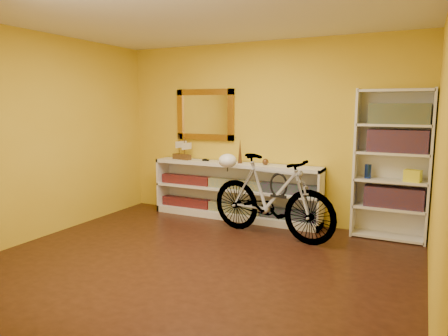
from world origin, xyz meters
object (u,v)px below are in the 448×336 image
at_px(bookcase, 391,165).
at_px(bicycle, 271,196).
at_px(helmet, 228,161).
at_px(console_unit, 235,191).

relative_size(bookcase, bicycle, 1.04).
relative_size(bicycle, helmet, 7.14).
height_order(console_unit, bicycle, bicycle).
relative_size(console_unit, bookcase, 1.37).
distance_m(bicycle, helmet, 0.81).
height_order(bicycle, helmet, bicycle).
xyz_separation_m(bookcase, helmet, (-2.05, -0.47, -0.01)).
distance_m(console_unit, bookcase, 2.21).
bearing_deg(console_unit, bicycle, -36.60).
bearing_deg(bookcase, helmet, -167.15).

